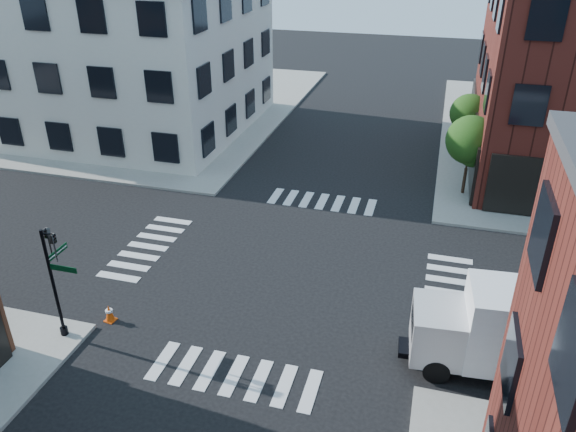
# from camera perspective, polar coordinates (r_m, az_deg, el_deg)

# --- Properties ---
(ground) EXTENTS (120.00, 120.00, 0.00)m
(ground) POSITION_cam_1_polar(r_m,az_deg,el_deg) (25.33, 0.05, -5.30)
(ground) COLOR black
(ground) RESTS_ON ground
(sidewalk_nw) EXTENTS (30.00, 30.00, 0.15)m
(sidewalk_nw) POSITION_cam_1_polar(r_m,az_deg,el_deg) (51.18, -16.87, 11.02)
(sidewalk_nw) COLOR gray
(sidewalk_nw) RESTS_ON ground
(building_nw) EXTENTS (22.00, 16.00, 11.00)m
(building_nw) POSITION_cam_1_polar(r_m,az_deg,el_deg) (44.80, -18.92, 15.65)
(building_nw) COLOR silver
(building_nw) RESTS_ON ground
(tree_near) EXTENTS (2.69, 2.69, 4.49)m
(tree_near) POSITION_cam_1_polar(r_m,az_deg,el_deg) (32.30, 18.14, 7.09)
(tree_near) COLOR black
(tree_near) RESTS_ON ground
(tree_far) EXTENTS (2.43, 2.43, 4.07)m
(tree_far) POSITION_cam_1_polar(r_m,az_deg,el_deg) (38.09, 17.98, 9.72)
(tree_far) COLOR black
(tree_far) RESTS_ON ground
(signal_pole) EXTENTS (1.29, 1.24, 4.60)m
(signal_pole) POSITION_cam_1_polar(r_m,az_deg,el_deg) (21.54, -22.61, -5.25)
(signal_pole) COLOR black
(signal_pole) RESTS_ON ground
(box_truck) EXTENTS (7.44, 2.78, 3.31)m
(box_truck) POSITION_cam_1_polar(r_m,az_deg,el_deg) (20.59, 23.07, -10.87)
(box_truck) COLOR white
(box_truck) RESTS_ON ground
(traffic_cone) EXTENTS (0.46, 0.46, 0.73)m
(traffic_cone) POSITION_cam_1_polar(r_m,az_deg,el_deg) (23.14, -17.69, -9.39)
(traffic_cone) COLOR #DB4709
(traffic_cone) RESTS_ON ground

